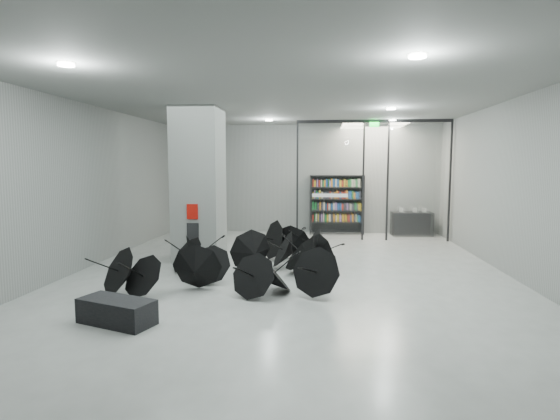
# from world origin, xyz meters

# --- Properties ---
(room) EXTENTS (14.00, 14.02, 4.01)m
(room) POSITION_xyz_m (0.00, 0.00, 2.84)
(room) COLOR gray
(room) RESTS_ON ground
(column) EXTENTS (1.20, 1.20, 4.00)m
(column) POSITION_xyz_m (-2.50, 2.00, 2.00)
(column) COLOR slate
(column) RESTS_ON ground
(fire_cabinet) EXTENTS (0.28, 0.04, 0.38)m
(fire_cabinet) POSITION_xyz_m (-2.50, 1.38, 1.35)
(fire_cabinet) COLOR #A50A07
(fire_cabinet) RESTS_ON column
(info_panel) EXTENTS (0.30, 0.03, 0.42)m
(info_panel) POSITION_xyz_m (-2.50, 1.38, 0.85)
(info_panel) COLOR black
(info_panel) RESTS_ON column
(exit_sign) EXTENTS (0.30, 0.06, 0.15)m
(exit_sign) POSITION_xyz_m (2.40, 5.30, 3.82)
(exit_sign) COLOR #0CE533
(exit_sign) RESTS_ON room
(glass_partition) EXTENTS (5.06, 0.08, 4.00)m
(glass_partition) POSITION_xyz_m (2.39, 5.50, 2.18)
(glass_partition) COLOR silver
(glass_partition) RESTS_ON ground
(bench) EXTENTS (1.34, 0.90, 0.40)m
(bench) POSITION_xyz_m (-2.49, -2.78, 0.20)
(bench) COLOR black
(bench) RESTS_ON ground
(bookshelf) EXTENTS (1.98, 0.54, 2.15)m
(bookshelf) POSITION_xyz_m (1.27, 6.75, 1.08)
(bookshelf) COLOR black
(bookshelf) RESTS_ON ground
(shop_counter) EXTENTS (1.45, 0.67, 0.85)m
(shop_counter) POSITION_xyz_m (3.94, 6.60, 0.42)
(shop_counter) COLOR black
(shop_counter) RESTS_ON ground
(umbrella_cluster) EXTENTS (5.12, 4.89, 1.27)m
(umbrella_cluster) POSITION_xyz_m (-0.82, 0.36, 0.30)
(umbrella_cluster) COLOR black
(umbrella_cluster) RESTS_ON ground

